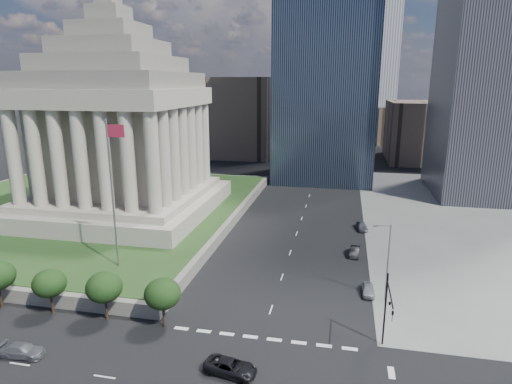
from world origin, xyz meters
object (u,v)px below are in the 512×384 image
(street_lamp_north, at_px, (387,258))
(parked_sedan_mid, at_px, (355,252))
(war_memorial, at_px, (117,110))
(suv_grey, at_px, (22,350))
(parked_sedan_near, at_px, (368,290))
(traffic_signal_ne, at_px, (388,307))
(parked_sedan_far, at_px, (362,226))
(pickup_truck, at_px, (231,367))
(flagpole, at_px, (113,187))

(street_lamp_north, relative_size, parked_sedan_mid, 2.43)
(war_memorial, bearing_deg, parked_sedan_mid, -11.73)
(war_memorial, distance_m, parked_sedan_mid, 49.50)
(war_memorial, distance_m, suv_grey, 48.08)
(parked_sedan_near, bearing_deg, war_memorial, 153.24)
(war_memorial, distance_m, street_lamp_north, 54.92)
(war_memorial, bearing_deg, suv_grey, -74.76)
(traffic_signal_ne, xyz_separation_m, parked_sedan_mid, (-2.48, 25.17, -4.57))
(parked_sedan_far, bearing_deg, street_lamp_north, -94.19)
(parked_sedan_near, bearing_deg, street_lamp_north, -37.38)
(street_lamp_north, xyz_separation_m, parked_sedan_far, (-1.83, 26.48, -4.94))
(pickup_truck, bearing_deg, suv_grey, 104.16)
(parked_sedan_near, distance_m, parked_sedan_mid, 12.62)
(parked_sedan_near, bearing_deg, parked_sedan_far, 88.70)
(traffic_signal_ne, bearing_deg, war_memorial, 143.58)
(flagpole, height_order, traffic_signal_ne, flagpole)
(street_lamp_north, distance_m, suv_grey, 40.88)
(suv_grey, bearing_deg, flagpole, -6.66)
(parked_sedan_near, bearing_deg, parked_sedan_mid, 95.45)
(flagpole, xyz_separation_m, street_lamp_north, (35.16, 1.00, -7.45))
(traffic_signal_ne, bearing_deg, parked_sedan_near, 94.52)
(pickup_truck, height_order, suv_grey, pickup_truck)
(parked_sedan_near, height_order, parked_sedan_mid, parked_sedan_mid)
(flagpole, height_order, parked_sedan_far, flagpole)
(war_memorial, xyz_separation_m, flagpole, (12.17, -24.00, -8.29))
(suv_grey, bearing_deg, pickup_truck, -89.63)
(pickup_truck, bearing_deg, traffic_signal_ne, -57.92)
(traffic_signal_ne, xyz_separation_m, parked_sedan_far, (-1.00, 37.79, -4.53))
(flagpole, distance_m, traffic_signal_ne, 36.69)
(suv_grey, distance_m, parked_sedan_mid, 46.19)
(parked_sedan_near, bearing_deg, suv_grey, -150.67)
(street_lamp_north, bearing_deg, war_memorial, 154.08)
(pickup_truck, distance_m, parked_sedan_far, 45.61)
(parked_sedan_near, xyz_separation_m, parked_sedan_mid, (-1.48, 12.53, 0.03))
(street_lamp_north, relative_size, parked_sedan_far, 2.37)
(parked_sedan_far, bearing_deg, parked_sedan_mid, -104.84)
(parked_sedan_near, height_order, parked_sedan_far, parked_sedan_far)
(pickup_truck, height_order, parked_sedan_mid, pickup_truck)
(war_memorial, xyz_separation_m, suv_grey, (11.41, -41.85, -20.75))
(war_memorial, height_order, traffic_signal_ne, war_memorial)
(flagpole, xyz_separation_m, parked_sedan_near, (33.33, 2.33, -12.47))
(flagpole, height_order, pickup_truck, flagpole)
(street_lamp_north, relative_size, pickup_truck, 1.99)
(traffic_signal_ne, distance_m, parked_sedan_near, 13.49)
(war_memorial, distance_m, parked_sedan_far, 50.10)
(parked_sedan_near, bearing_deg, pickup_truck, -126.77)
(suv_grey, distance_m, parked_sedan_far, 56.72)
(street_lamp_north, bearing_deg, parked_sedan_mid, 103.44)
(flagpole, bearing_deg, street_lamp_north, 1.63)
(suv_grey, bearing_deg, parked_sedan_near, -63.58)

